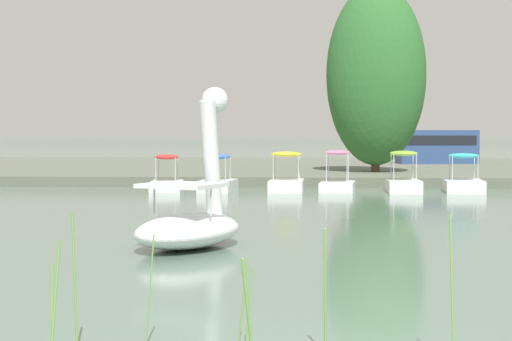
% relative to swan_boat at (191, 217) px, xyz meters
% --- Properties ---
extents(shore_bank_far, '(136.11, 26.31, 0.42)m').
position_rel_swan_boat_xyz_m(shore_bank_far, '(2.42, 30.92, -0.39)').
color(shore_bank_far, '#5B6051').
rests_on(shore_bank_far, ground_plane).
extents(swan_boat, '(2.64, 3.33, 3.21)m').
position_rel_swan_boat_xyz_m(swan_boat, '(0.00, 0.00, 0.00)').
color(swan_boat, white).
rests_on(swan_boat, ground_plane).
extents(pedal_boat_cyan, '(1.55, 2.33, 1.47)m').
position_rel_swan_boat_xyz_m(pedal_boat_cyan, '(8.10, 15.94, -0.17)').
color(pedal_boat_cyan, white).
rests_on(pedal_boat_cyan, ground_plane).
extents(pedal_boat_lime, '(1.22, 2.11, 1.56)m').
position_rel_swan_boat_xyz_m(pedal_boat_lime, '(5.83, 15.69, -0.13)').
color(pedal_boat_lime, white).
rests_on(pedal_boat_lime, ground_plane).
extents(pedal_boat_pink, '(1.46, 2.32, 1.59)m').
position_rel_swan_boat_xyz_m(pedal_boat_pink, '(3.35, 15.88, -0.17)').
color(pedal_boat_pink, white).
rests_on(pedal_boat_pink, ground_plane).
extents(pedal_boat_yellow, '(1.32, 2.40, 1.52)m').
position_rel_swan_boat_xyz_m(pedal_boat_yellow, '(1.41, 15.72, -0.18)').
color(pedal_boat_yellow, white).
rests_on(pedal_boat_yellow, ground_plane).
extents(pedal_boat_blue, '(1.40, 2.18, 1.43)m').
position_rel_swan_boat_xyz_m(pedal_boat_blue, '(-1.20, 15.56, -0.20)').
color(pedal_boat_blue, white).
rests_on(pedal_boat_blue, ground_plane).
extents(pedal_boat_red, '(1.33, 2.16, 1.41)m').
position_rel_swan_boat_xyz_m(pedal_boat_red, '(-3.18, 15.61, -0.19)').
color(pedal_boat_red, white).
rests_on(pedal_boat_red, ground_plane).
extents(tree_willow_near_path, '(5.30, 4.82, 8.61)m').
position_rel_swan_boat_xyz_m(tree_willow_near_path, '(5.29, 22.77, 4.27)').
color(tree_willow_near_path, '#423323').
rests_on(tree_willow_near_path, shore_bank_far).
extents(parked_van, '(4.68, 2.40, 1.94)m').
position_rel_swan_boat_xyz_m(parked_van, '(9.62, 33.44, 0.87)').
color(parked_van, navy).
rests_on(parked_van, shore_bank_far).
extents(reed_clump_foreground, '(3.92, 1.52, 1.49)m').
position_rel_swan_boat_xyz_m(reed_clump_foreground, '(1.40, -8.24, 0.01)').
color(reed_clump_foreground, '#669942').
rests_on(reed_clump_foreground, ground_plane).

